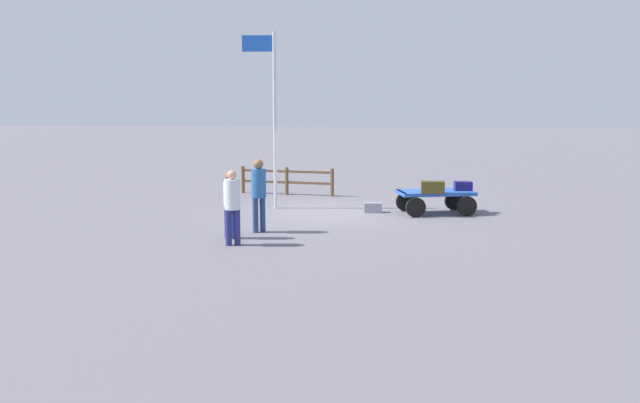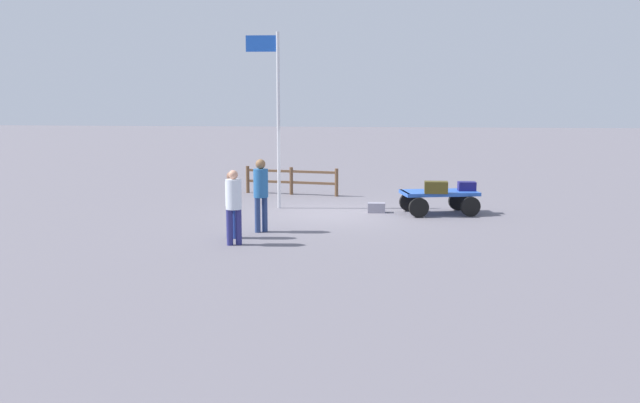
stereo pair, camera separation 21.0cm
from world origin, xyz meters
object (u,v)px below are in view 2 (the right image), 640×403
worker_lead (232,200)px  worker_supervisor (261,189)px  suitcase_navy (467,186)px  suitcase_olive (376,208)px  worker_trailing (234,201)px  luggage_cart (438,197)px  flagpole (275,106)px  suitcase_tan (436,187)px

worker_lead → worker_supervisor: (-0.53, -0.82, 0.16)m
suitcase_navy → suitcase_olive: bearing=3.4°
worker_trailing → suitcase_navy: bearing=-138.4°
luggage_cart → worker_supervisor: 5.58m
suitcase_navy → flagpole: size_ratio=0.10×
luggage_cart → worker_supervisor: (4.50, 3.24, 0.60)m
suitcase_navy → luggage_cart: bearing=12.5°
suitcase_tan → luggage_cart: bearing=-102.0°
suitcase_tan → flagpole: flagpole is taller
luggage_cart → suitcase_olive: (1.76, -0.02, -0.34)m
worker_supervisor → flagpole: bearing=-85.6°
worker_lead → flagpole: size_ratio=0.31×
suitcase_navy → flagpole: (5.60, -0.36, 2.25)m
suitcase_olive → worker_trailing: size_ratio=0.30×
flagpole → worker_lead: bearing=87.1°
worker_lead → flagpole: 5.07m
suitcase_navy → flagpole: 6.05m
suitcase_navy → suitcase_tan: bearing=35.9°
suitcase_tan → worker_trailing: (4.71, 4.33, 0.17)m
suitcase_navy → worker_lead: size_ratio=0.32×
worker_lead → worker_supervisor: 0.99m
worker_trailing → flagpole: bearing=-90.2°
suitcase_tan → flagpole: (4.69, -1.02, 2.21)m
suitcase_navy → worker_lead: bearing=36.0°
luggage_cart → worker_lead: 6.48m
worker_trailing → worker_supervisor: (-0.31, -1.57, 0.08)m
worker_trailing → flagpole: (-0.02, -5.35, 2.04)m
suitcase_tan → worker_lead: bearing=36.0°
suitcase_tan → worker_trailing: bearing=42.6°
suitcase_olive → worker_supervisor: 4.36m
worker_supervisor → flagpole: size_ratio=0.35×
suitcase_navy → worker_supervisor: 6.32m
suitcase_navy → suitcase_olive: (2.57, 0.15, -0.64)m
suitcase_olive → worker_lead: (3.27, 4.09, 0.77)m
suitcase_tan → flagpole: bearing=-12.2°
suitcase_tan → suitcase_navy: bearing=-144.1°
flagpole → suitcase_navy: bearing=176.3°
worker_trailing → worker_lead: bearing=-73.8°
worker_supervisor → suitcase_olive: bearing=-130.0°
worker_lead → suitcase_olive: bearing=-128.6°
suitcase_olive → suitcase_navy: bearing=-176.6°
worker_trailing → worker_supervisor: bearing=-101.1°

